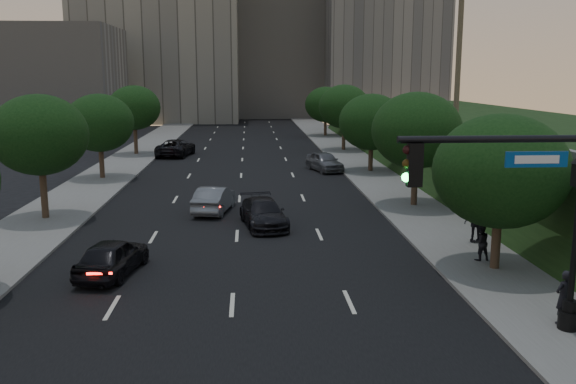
{
  "coord_description": "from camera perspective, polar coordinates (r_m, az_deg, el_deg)",
  "views": [
    {
      "loc": [
        0.63,
        -14.58,
        7.66
      ],
      "look_at": [
        1.99,
        6.48,
        3.6
      ],
      "focal_mm": 38.0,
      "sensor_mm": 36.0,
      "label": 1
    }
  ],
  "objects": [
    {
      "name": "ground",
      "position": [
        16.48,
        -5.71,
        -16.87
      ],
      "size": [
        160.0,
        160.0,
        0.0
      ],
      "primitive_type": "plane",
      "color": "black",
      "rests_on": "ground"
    },
    {
      "name": "road_surface",
      "position": [
        45.24,
        -4.44,
        1.12
      ],
      "size": [
        16.0,
        140.0,
        0.02
      ],
      "primitive_type": "cube",
      "color": "black",
      "rests_on": "ground"
    },
    {
      "name": "sidewalk_right",
      "position": [
        46.23,
        8.37,
        1.33
      ],
      "size": [
        4.5,
        140.0,
        0.15
      ],
      "primitive_type": "cube",
      "color": "slate",
      "rests_on": "ground"
    },
    {
      "name": "sidewalk_left",
      "position": [
        46.51,
        -17.17,
        1.02
      ],
      "size": [
        4.5,
        140.0,
        0.15
      ],
      "primitive_type": "cube",
      "color": "slate",
      "rests_on": "ground"
    },
    {
      "name": "embankment",
      "position": [
        47.98,
        22.83,
        3.26
      ],
      "size": [
        18.0,
        90.0,
        4.0
      ],
      "primitive_type": "cube",
      "color": "black",
      "rests_on": "ground"
    },
    {
      "name": "parapet_wall",
      "position": [
        44.6,
        13.17,
        6.35
      ],
      "size": [
        0.35,
        90.0,
        0.7
      ],
      "primitive_type": "cube",
      "color": "slate",
      "rests_on": "embankment"
    },
    {
      "name": "office_block_left",
      "position": [
        107.9,
        -11.89,
        15.1
      ],
      "size": [
        26.0,
        20.0,
        32.0
      ],
      "primitive_type": "cube",
      "color": "gray",
      "rests_on": "ground"
    },
    {
      "name": "office_block_mid",
      "position": [
        116.82,
        -1.08,
        13.51
      ],
      "size": [
        22.0,
        18.0,
        26.0
      ],
      "primitive_type": "cube",
      "color": "#A39F95",
      "rests_on": "ground"
    },
    {
      "name": "office_block_right",
      "position": [
        113.49,
        8.54,
        16.01
      ],
      "size": [
        20.0,
        22.0,
        36.0
      ],
      "primitive_type": "cube",
      "color": "gray",
      "rests_on": "ground"
    },
    {
      "name": "office_block_filler",
      "position": [
        88.68,
        -21.49,
        9.73
      ],
      "size": [
        18.0,
        16.0,
        14.0
      ],
      "primitive_type": "cube",
      "color": "#A39F95",
      "rests_on": "ground"
    },
    {
      "name": "tree_right_a",
      "position": [
        24.83,
        19.28,
        1.85
      ],
      "size": [
        5.2,
        5.2,
        6.24
      ],
      "color": "#38281C",
      "rests_on": "ground"
    },
    {
      "name": "tree_right_b",
      "position": [
        36.04,
        11.94,
        5.65
      ],
      "size": [
        5.2,
        5.2,
        6.74
      ],
      "color": "#38281C",
      "rests_on": "ground"
    },
    {
      "name": "tree_right_c",
      "position": [
        48.69,
        7.83,
        6.51
      ],
      "size": [
        5.2,
        5.2,
        6.24
      ],
      "color": "#38281C",
      "rests_on": "ground"
    },
    {
      "name": "tree_right_d",
      "position": [
        62.41,
        5.28,
        7.96
      ],
      "size": [
        5.2,
        5.2,
        6.74
      ],
      "color": "#38281C",
      "rests_on": "ground"
    },
    {
      "name": "tree_right_e",
      "position": [
        77.27,
        3.54,
        8.17
      ],
      "size": [
        5.2,
        5.2,
        6.24
      ],
      "color": "#38281C",
      "rests_on": "ground"
    },
    {
      "name": "tree_left_b",
      "position": [
        34.5,
        -22.23,
        4.96
      ],
      "size": [
        5.0,
        5.0,
        6.71
      ],
      "color": "#38281C",
      "rests_on": "ground"
    },
    {
      "name": "tree_left_c",
      "position": [
        47.0,
        -17.23,
        6.19
      ],
      "size": [
        5.0,
        5.0,
        6.34
      ],
      "color": "#38281C",
      "rests_on": "ground"
    },
    {
      "name": "tree_left_d",
      "position": [
        60.65,
        -14.2,
        7.65
      ],
      "size": [
        5.0,
        5.0,
        6.71
      ],
      "color": "#38281C",
      "rests_on": "ground"
    },
    {
      "name": "street_lamp",
      "position": [
        19.82,
        25.25,
        -4.87
      ],
      "size": [
        0.64,
        0.64,
        5.62
      ],
      "color": "black",
      "rests_on": "ground"
    },
    {
      "name": "sedan_near_left",
      "position": [
        24.71,
        -16.12,
        -5.83
      ],
      "size": [
        2.49,
        4.55,
        1.47
      ],
      "primitive_type": "imported",
      "rotation": [
        0.0,
        0.0,
        2.96
      ],
      "color": "black",
      "rests_on": "ground"
    },
    {
      "name": "sedan_mid_left",
      "position": [
        34.72,
        -6.91,
        -0.68
      ],
      "size": [
        2.39,
        4.74,
        1.49
      ],
      "primitive_type": "imported",
      "rotation": [
        0.0,
        0.0,
        2.95
      ],
      "color": "slate",
      "rests_on": "ground"
    },
    {
      "name": "sedan_far_left",
      "position": [
        59.46,
        -10.44,
        4.1
      ],
      "size": [
        3.63,
        6.22,
        1.63
      ],
      "primitive_type": "imported",
      "rotation": [
        0.0,
        0.0,
        2.98
      ],
      "color": "black",
      "rests_on": "ground"
    },
    {
      "name": "sedan_near_right",
      "position": [
        31.25,
        -2.32,
        -1.99
      ],
      "size": [
        2.73,
        5.09,
        1.4
      ],
      "primitive_type": "imported",
      "rotation": [
        0.0,
        0.0,
        0.17
      ],
      "color": "black",
      "rests_on": "ground"
    },
    {
      "name": "sedan_far_right",
      "position": [
        49.36,
        3.43,
        2.87
      ],
      "size": [
        3.06,
        4.96,
        1.58
      ],
      "primitive_type": "imported",
      "rotation": [
        0.0,
        0.0,
        0.28
      ],
      "color": "#5C5E63",
      "rests_on": "ground"
    },
    {
      "name": "pedestrian_a",
      "position": [
        20.64,
        24.39,
        -8.95
      ],
      "size": [
        0.73,
        0.61,
        1.7
      ],
      "primitive_type": "imported",
      "rotation": [
        0.0,
        0.0,
        3.54
      ],
      "color": "black",
      "rests_on": "sidewalk_right"
    },
    {
      "name": "pedestrian_b",
      "position": [
        26.28,
        17.57,
        -4.49
      ],
      "size": [
        0.83,
        0.69,
        1.54
      ],
      "primitive_type": "imported",
      "rotation": [
        0.0,
        0.0,
        3.29
      ],
      "color": "black",
      "rests_on": "sidewalk_right"
    },
    {
      "name": "pedestrian_c",
      "position": [
        29.0,
        17.22,
        -2.78
      ],
      "size": [
        1.12,
        0.64,
        1.8
      ],
      "primitive_type": "imported",
      "rotation": [
        0.0,
        0.0,
        2.94
      ],
      "color": "black",
      "rests_on": "sidewalk_right"
    }
  ]
}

